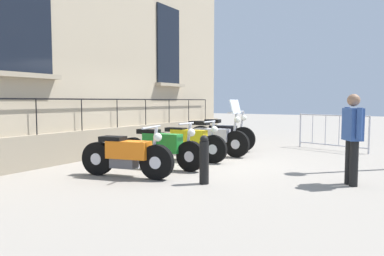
{
  "coord_description": "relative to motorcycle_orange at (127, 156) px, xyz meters",
  "views": [
    {
      "loc": [
        4.37,
        -7.28,
        1.44
      ],
      "look_at": [
        -0.0,
        0.0,
        0.8
      ],
      "focal_mm": 33.71,
      "sensor_mm": 36.0,
      "label": 1
    }
  ],
  "objects": [
    {
      "name": "motorcycle_silver",
      "position": [
        0.07,
        3.25,
        0.04
      ],
      "size": [
        2.17,
        0.63,
        1.47
      ],
      "color": "black",
      "rests_on": "ground_plane"
    },
    {
      "name": "bollard",
      "position": [
        1.51,
        0.27,
        0.01
      ],
      "size": [
        0.16,
        0.16,
        0.85
      ],
      "color": "black",
      "rests_on": "ground_plane"
    },
    {
      "name": "motorcycle_orange",
      "position": [
        0.0,
        0.0,
        0.0
      ],
      "size": [
        1.89,
        0.73,
        0.98
      ],
      "color": "black",
      "rests_on": "ground_plane"
    },
    {
      "name": "ground_plane",
      "position": [
        0.14,
        2.15,
        -0.41
      ],
      "size": [
        60.0,
        60.0,
        0.0
      ],
      "primitive_type": "plane",
      "color": "gray"
    },
    {
      "name": "motorcycle_yellow",
      "position": [
        -0.01,
        2.18,
        0.02
      ],
      "size": [
        2.08,
        0.54,
        0.98
      ],
      "color": "black",
      "rests_on": "ground_plane"
    },
    {
      "name": "pedestrian_standing",
      "position": [
        3.72,
        1.48,
        0.46
      ],
      "size": [
        0.38,
        0.46,
        1.56
      ],
      "color": "black",
      "rests_on": "ground_plane"
    },
    {
      "name": "crowd_barrier",
      "position": [
        2.64,
        5.96,
        0.15
      ],
      "size": [
        2.05,
        0.69,
        1.05
      ],
      "color": "#B7B7BF",
      "rests_on": "ground_plane"
    },
    {
      "name": "motorcycle_green",
      "position": [
        0.01,
        1.08,
        0.02
      ],
      "size": [
        2.12,
        0.57,
        1.0
      ],
      "color": "black",
      "rests_on": "ground_plane"
    },
    {
      "name": "building_facade",
      "position": [
        -2.61,
        2.15,
        2.98
      ],
      "size": [
        0.82,
        11.72,
        7.01
      ],
      "color": "tan",
      "rests_on": "ground_plane"
    },
    {
      "name": "motorcycle_black",
      "position": [
        -0.1,
        4.25,
        0.04
      ],
      "size": [
        1.99,
        0.71,
        1.16
      ],
      "color": "black",
      "rests_on": "ground_plane"
    }
  ]
}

